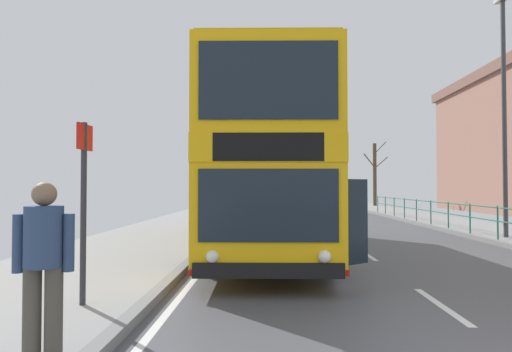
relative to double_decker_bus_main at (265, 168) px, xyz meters
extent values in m
cube|color=silver|center=(2.65, -5.47, -2.26)|extent=(0.12, 2.00, 0.00)
cube|color=silver|center=(2.65, -0.67, -2.26)|extent=(0.12, 2.00, 0.00)
cube|color=silver|center=(2.65, 4.13, -2.26)|extent=(0.12, 2.00, 0.00)
cube|color=silver|center=(2.65, 8.93, -2.26)|extent=(0.12, 2.00, 0.00)
cube|color=silver|center=(2.65, 13.73, -2.26)|extent=(0.12, 2.00, 0.00)
cube|color=silver|center=(2.65, 18.53, -2.26)|extent=(0.12, 2.00, 0.00)
cube|color=silver|center=(2.65, 23.33, -2.26)|extent=(0.12, 2.00, 0.00)
cube|color=silver|center=(2.65, 28.13, -2.26)|extent=(0.12, 2.00, 0.00)
cube|color=silver|center=(2.65, 32.93, -2.26)|extent=(0.12, 2.00, 0.00)
cube|color=silver|center=(2.65, 37.73, -2.26)|extent=(0.12, 2.00, 0.00)
cube|color=silver|center=(2.65, 42.53, -2.26)|extent=(0.12, 2.00, 0.00)
cube|color=#F4B20F|center=(0.00, 0.02, -1.02)|extent=(2.70, 10.52, 1.79)
cube|color=#F4B20F|center=(0.00, 0.02, 0.11)|extent=(2.72, 10.57, 0.47)
cube|color=#F4B20F|center=(0.00, 0.02, 1.16)|extent=(2.70, 10.52, 1.64)
cube|color=#D0970D|center=(0.00, 0.02, 2.02)|extent=(2.62, 10.20, 0.08)
cube|color=#19232D|center=(0.10, -5.23, -0.81)|extent=(2.19, 0.07, 1.15)
cube|color=black|center=(0.10, -5.24, 0.11)|extent=(1.75, 0.06, 0.45)
cube|color=#19232D|center=(0.10, -5.23, 1.16)|extent=(2.19, 0.07, 1.24)
cube|color=black|center=(0.10, -5.24, -1.82)|extent=(2.37, 0.13, 0.24)
cube|color=#B2140F|center=(0.00, 0.02, -1.86)|extent=(2.73, 10.57, 0.10)
cube|color=#19232D|center=(1.25, 0.30, -0.77)|extent=(0.18, 8.16, 0.93)
cube|color=#19232D|center=(1.26, 0.04, 1.24)|extent=(0.21, 9.42, 0.98)
cube|color=#19232D|center=(-1.27, 0.25, -0.77)|extent=(0.18, 8.16, 0.93)
cube|color=#19232D|center=(-1.26, -0.01, 1.24)|extent=(0.21, 9.42, 0.98)
sphere|color=white|center=(0.98, -5.23, -1.60)|extent=(0.20, 0.20, 0.20)
sphere|color=white|center=(-0.77, -5.26, -1.60)|extent=(0.20, 0.20, 0.20)
cube|color=#19232D|center=(1.61, -4.14, -1.15)|extent=(0.67, 0.50, 1.54)
cube|color=black|center=(1.26, -3.84, -1.15)|extent=(0.12, 0.90, 1.54)
cylinder|color=black|center=(1.25, -2.99, -1.75)|extent=(0.32, 1.05, 1.04)
cylinder|color=black|center=(-1.14, -3.04, -1.75)|extent=(0.32, 1.05, 1.04)
cylinder|color=black|center=(1.13, 3.37, -1.75)|extent=(0.32, 1.05, 1.04)
cylinder|color=black|center=(-1.27, 3.33, -1.75)|extent=(0.32, 1.05, 1.04)
cylinder|color=#236B4C|center=(7.10, 1.39, -1.61)|extent=(0.05, 0.05, 1.03)
cylinder|color=#236B4C|center=(7.10, 3.19, -1.61)|extent=(0.05, 0.05, 1.03)
cylinder|color=#236B4C|center=(7.10, 4.99, -1.61)|extent=(0.05, 0.05, 1.03)
cylinder|color=#236B4C|center=(7.10, 6.79, -1.61)|extent=(0.05, 0.05, 1.03)
cylinder|color=#236B4C|center=(7.10, 8.59, -1.61)|extent=(0.05, 0.05, 1.03)
cylinder|color=#236B4C|center=(7.10, 10.39, -1.61)|extent=(0.05, 0.05, 1.03)
cylinder|color=#236B4C|center=(7.10, 12.19, -1.61)|extent=(0.05, 0.05, 1.03)
cylinder|color=#236B4C|center=(7.10, 13.99, -1.61)|extent=(0.05, 0.05, 1.03)
cylinder|color=#236B4C|center=(7.10, 15.79, -1.61)|extent=(0.05, 0.05, 1.03)
cylinder|color=#236B4C|center=(7.10, 3.19, -1.15)|extent=(0.04, 25.20, 0.04)
cylinder|color=#236B4C|center=(7.10, 3.19, -1.56)|extent=(0.04, 25.20, 0.04)
cylinder|color=#4C473D|center=(-2.05, -8.05, -1.67)|extent=(0.18, 0.18, 0.92)
cylinder|color=#4C473D|center=(-1.87, -8.01, -1.67)|extent=(0.18, 0.18, 0.92)
cylinder|color=navy|center=(-1.96, -8.03, -0.97)|extent=(0.39, 0.39, 0.56)
cylinder|color=navy|center=(-2.18, -8.07, -1.03)|extent=(0.12, 0.12, 0.53)
cylinder|color=navy|center=(-1.74, -7.99, -1.03)|extent=(0.12, 0.12, 0.53)
sphere|color=#84664C|center=(-1.96, -8.03, -0.58)|extent=(0.25, 0.25, 0.22)
cylinder|color=#2D2D33|center=(-2.44, -6.10, -0.88)|extent=(0.08, 0.08, 2.50)
cube|color=red|center=(-2.44, -6.08, 0.17)|extent=(0.04, 0.44, 0.36)
cylinder|color=#38383D|center=(7.74, 2.11, 1.71)|extent=(0.14, 0.14, 7.66)
cylinder|color=#4C3D2D|center=(9.23, 25.19, 0.55)|extent=(0.31, 0.31, 5.36)
cylinder|color=#4C3D2D|center=(9.50, 24.38, 2.77)|extent=(0.61, 1.67, 0.90)
cylinder|color=#4C3D2D|center=(9.81, 25.26, 1.58)|extent=(1.22, 0.22, 1.05)
cylinder|color=#4C3D2D|center=(9.22, 24.83, 1.72)|extent=(0.11, 0.79, 1.15)
cylinder|color=#4C3D2D|center=(8.64, 24.56, 1.69)|extent=(1.29, 1.37, 1.15)
camera|label=1|loc=(0.11, -11.92, -0.52)|focal=30.07mm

